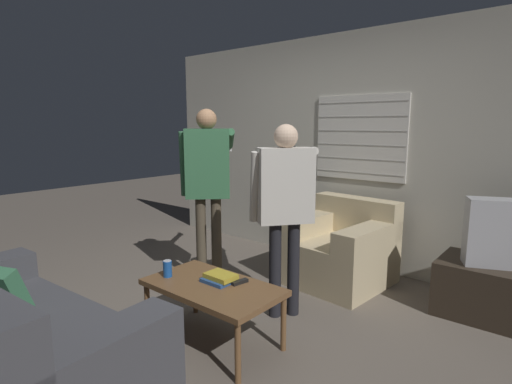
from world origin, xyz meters
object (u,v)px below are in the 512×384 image
object	(u,v)px
armchair_beige	(339,249)
person_left_standing	(208,175)
couch_blue	(9,347)
coffee_table	(213,290)
book_stack	(220,278)
spare_remote	(240,282)
person_right_standing	(285,197)
soda_can	(167,269)

from	to	relation	value
armchair_beige	person_left_standing	bearing A→B (deg)	48.06
couch_blue	coffee_table	distance (m)	1.26
book_stack	spare_remote	world-z (taller)	book_stack
coffee_table	couch_blue	bearing A→B (deg)	-111.98
person_left_standing	person_right_standing	distance (m)	0.96
spare_remote	soda_can	bearing A→B (deg)	-142.72
coffee_table	soda_can	distance (m)	0.40
person_right_standing	spare_remote	world-z (taller)	person_right_standing
person_right_standing	soda_can	bearing A→B (deg)	-174.22
book_stack	spare_remote	distance (m)	0.15
coffee_table	person_right_standing	distance (m)	0.92
armchair_beige	soda_can	world-z (taller)	armchair_beige
couch_blue	person_left_standing	xyz separation A→B (m)	(-0.35, 1.92, 0.77)
soda_can	spare_remote	distance (m)	0.56
person_left_standing	soda_can	xyz separation A→B (m)	(0.45, -0.86, -0.58)
couch_blue	coffee_table	bearing A→B (deg)	64.32
armchair_beige	spare_remote	xyz separation A→B (m)	(-0.00, -1.50, 0.13)
soda_can	spare_remote	size ratio (longest dim) A/B	0.93
spare_remote	armchair_beige	bearing A→B (deg)	101.34
book_stack	soda_can	xyz separation A→B (m)	(-0.37, -0.18, 0.03)
person_right_standing	spare_remote	xyz separation A→B (m)	(0.00, -0.55, -0.54)
person_right_standing	spare_remote	size ratio (longest dim) A/B	11.62
couch_blue	soda_can	size ratio (longest dim) A/B	14.81
person_right_standing	book_stack	distance (m)	0.82
armchair_beige	person_right_standing	bearing A→B (deg)	95.11
coffee_table	person_right_standing	size ratio (longest dim) A/B	0.63
couch_blue	soda_can	xyz separation A→B (m)	(0.10, 1.06, 0.19)
person_left_standing	spare_remote	distance (m)	1.30
book_stack	soda_can	bearing A→B (deg)	-154.83
coffee_table	soda_can	world-z (taller)	soda_can
person_right_standing	book_stack	world-z (taller)	person_right_standing
person_right_standing	soda_can	xyz separation A→B (m)	(-0.50, -0.79, -0.49)
coffee_table	book_stack	distance (m)	0.10
armchair_beige	person_right_standing	size ratio (longest dim) A/B	0.64
soda_can	armchair_beige	bearing A→B (deg)	73.74
coffee_table	person_right_standing	xyz separation A→B (m)	(0.14, 0.68, 0.60)
armchair_beige	person_right_standing	world-z (taller)	person_right_standing
couch_blue	person_right_standing	distance (m)	2.06
soda_can	coffee_table	bearing A→B (deg)	16.23
couch_blue	spare_remote	world-z (taller)	couch_blue
coffee_table	soda_can	size ratio (longest dim) A/B	7.87
armchair_beige	coffee_table	distance (m)	1.65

